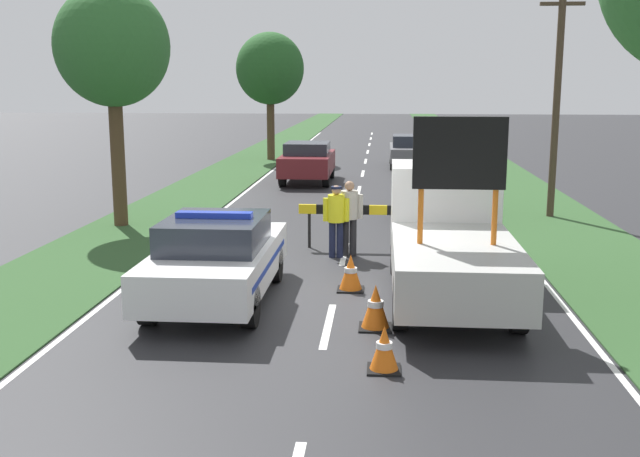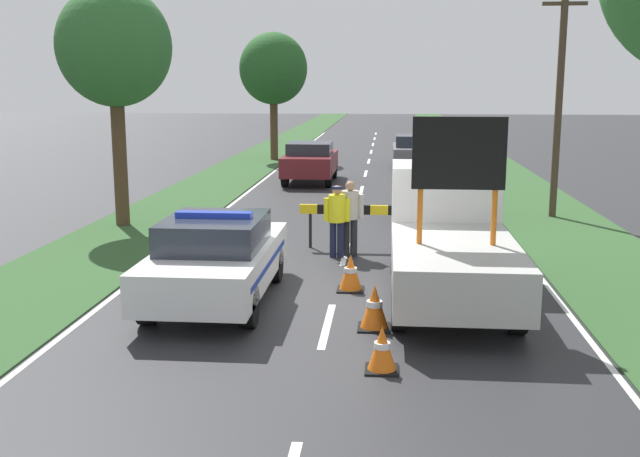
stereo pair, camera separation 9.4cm
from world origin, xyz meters
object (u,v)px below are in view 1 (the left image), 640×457
at_px(traffic_cone_lane_edge, 225,249).
at_px(roadside_tree_mid_left, 270,69).
at_px(queued_car_suv_grey, 410,150).
at_px(pedestrian_civilian, 349,212).
at_px(police_car, 217,258).
at_px(queued_car_wagon_maroon, 308,161).
at_px(traffic_cone_behind_barrier, 351,273).
at_px(queued_car_sedan_black, 427,190).
at_px(traffic_cone_centre_front, 460,248).
at_px(utility_pole, 557,97).
at_px(roadside_tree_near_left, 112,48).
at_px(traffic_cone_near_truck, 376,307).
at_px(traffic_cone_near_police, 384,349).
at_px(road_barrier, 352,213).
at_px(police_officer, 336,215).
at_px(work_truck, 449,235).

height_order(traffic_cone_lane_edge, roadside_tree_mid_left, roadside_tree_mid_left).
bearing_deg(queued_car_suv_grey, pedestrian_civilian, 83.78).
distance_m(police_car, queued_car_wagon_maroon, 16.09).
height_order(traffic_cone_behind_barrier, queued_car_sedan_black, queued_car_sedan_black).
relative_size(traffic_cone_behind_barrier, queued_car_suv_grey, 0.16).
height_order(traffic_cone_behind_barrier, queued_car_suv_grey, queued_car_suv_grey).
xyz_separation_m(traffic_cone_centre_front, utility_pole, (3.12, 5.67, 3.09)).
xyz_separation_m(police_car, roadside_tree_near_left, (-4.12, 6.71, 3.88)).
distance_m(traffic_cone_near_truck, roadside_tree_near_left, 11.40).
relative_size(pedestrian_civilian, traffic_cone_near_police, 2.69).
distance_m(queued_car_suv_grey, roadside_tree_mid_left, 8.14).
bearing_deg(queued_car_suv_grey, road_barrier, 83.56).
distance_m(roadside_tree_near_left, utility_pole, 12.08).
bearing_deg(queued_car_wagon_maroon, queued_car_suv_grey, -126.09).
xyz_separation_m(police_officer, traffic_cone_near_truck, (0.92, -4.80, -0.60)).
height_order(police_officer, roadside_tree_mid_left, roadside_tree_mid_left).
relative_size(traffic_cone_centre_front, roadside_tree_near_left, 0.10).
bearing_deg(traffic_cone_near_police, queued_car_suv_grey, 87.24).
xyz_separation_m(police_car, work_truck, (4.07, 0.86, 0.30)).
height_order(police_car, pedestrian_civilian, pedestrian_civilian).
relative_size(police_officer, traffic_cone_near_police, 2.57).
distance_m(traffic_cone_near_police, traffic_cone_near_truck, 1.75).
bearing_deg(roadside_tree_mid_left, roadside_tree_near_left, -94.68).
bearing_deg(police_car, queued_car_wagon_maroon, 94.78).
bearing_deg(traffic_cone_near_police, work_truck, 73.44).
distance_m(police_officer, traffic_cone_near_police, 6.65).
bearing_deg(queued_car_wagon_maroon, queued_car_sedan_black, 121.23).
distance_m(traffic_cone_behind_barrier, traffic_cone_lane_edge, 3.39).
distance_m(queued_car_wagon_maroon, queued_car_suv_grey, 7.00).
distance_m(traffic_cone_near_truck, traffic_cone_behind_barrier, 2.22).
height_order(road_barrier, utility_pole, utility_pole).
relative_size(police_officer, traffic_cone_lane_edge, 2.76).
height_order(police_car, traffic_cone_behind_barrier, police_car).
xyz_separation_m(traffic_cone_near_police, traffic_cone_behind_barrier, (-0.62, 3.91, 0.03)).
distance_m(traffic_cone_centre_front, utility_pole, 7.17).
bearing_deg(traffic_cone_lane_edge, traffic_cone_centre_front, 6.11).
bearing_deg(utility_pole, pedestrian_civilian, -135.97).
xyz_separation_m(traffic_cone_lane_edge, utility_pole, (8.13, 6.20, 3.10)).
height_order(work_truck, traffic_cone_behind_barrier, work_truck).
bearing_deg(traffic_cone_behind_barrier, work_truck, -0.91).
xyz_separation_m(traffic_cone_near_truck, queued_car_sedan_black, (1.38, 10.47, 0.37)).
distance_m(police_car, roadside_tree_mid_left, 24.77).
relative_size(police_car, road_barrier, 1.86).
height_order(police_officer, queued_car_suv_grey, police_officer).
distance_m(roadside_tree_near_left, roadside_tree_mid_left, 17.70).
distance_m(police_officer, queued_car_wagon_maroon, 12.71).
bearing_deg(traffic_cone_centre_front, traffic_cone_behind_barrier, -131.87).
relative_size(work_truck, queued_car_wagon_maroon, 1.30).
height_order(traffic_cone_lane_edge, roadside_tree_near_left, roadside_tree_near_left).
bearing_deg(traffic_cone_lane_edge, traffic_cone_near_police, -60.07).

